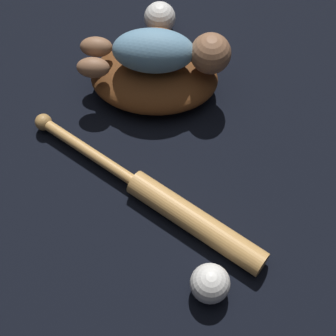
% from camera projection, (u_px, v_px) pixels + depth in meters
% --- Properties ---
extents(ground_plane, '(6.00, 6.00, 0.00)m').
position_uv_depth(ground_plane, '(149.00, 101.00, 1.35)').
color(ground_plane, black).
extents(baseball_glove, '(0.30, 0.25, 0.09)m').
position_uv_depth(baseball_glove, '(155.00, 72.00, 1.34)').
color(baseball_glove, brown).
rests_on(baseball_glove, ground).
extents(baby_figure, '(0.35, 0.10, 0.10)m').
position_uv_depth(baby_figure, '(162.00, 52.00, 1.25)').
color(baby_figure, '#6693B2').
rests_on(baby_figure, baseball_glove).
extents(baseball_bat, '(0.53, 0.36, 0.05)m').
position_uv_depth(baseball_bat, '(172.00, 206.00, 1.18)').
color(baseball_bat, tan).
rests_on(baseball_bat, ground).
extents(baseball, '(0.08, 0.08, 0.08)m').
position_uv_depth(baseball, '(210.00, 283.00, 1.08)').
color(baseball, white).
rests_on(baseball, ground).
extents(baseball_spare, '(0.08, 0.08, 0.08)m').
position_uv_depth(baseball_spare, '(160.00, 18.00, 1.44)').
color(baseball_spare, white).
rests_on(baseball_spare, ground).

